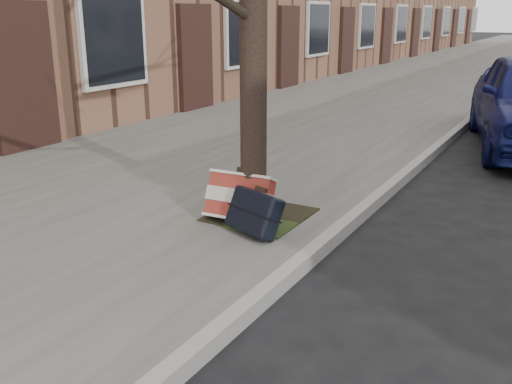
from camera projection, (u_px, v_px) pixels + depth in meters
The scene contains 5 objects.
ground at pixel (449, 348), 3.47m from camera, with size 120.00×120.00×0.00m, color black.
near_sidewalk at pixel (431, 76), 17.61m from camera, with size 5.00×70.00×0.12m, color slate.
dirt_patch at pixel (260, 215), 5.37m from camera, with size 0.85×0.85×0.01m, color black.
suitcase_red at pixel (240, 198), 5.14m from camera, with size 0.59×0.16×0.43m, color maroon.
suitcase_navy at pixel (254, 212), 4.86m from camera, with size 0.52×0.17×0.37m, color black.
Camera 1 is at (0.48, -3.20, 1.95)m, focal length 40.00 mm.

